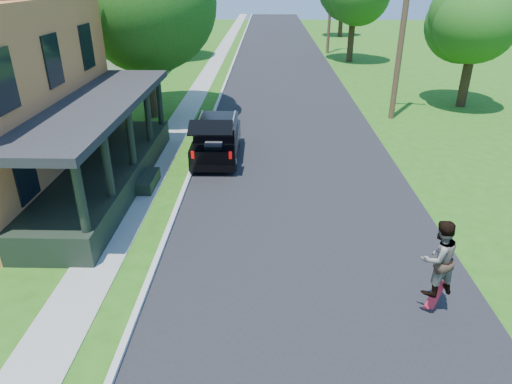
{
  "coord_description": "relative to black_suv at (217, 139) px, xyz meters",
  "views": [
    {
      "loc": [
        -1.17,
        -8.65,
        6.93
      ],
      "look_at": [
        -1.46,
        3.0,
        1.3
      ],
      "focal_mm": 32.0,
      "sensor_mm": 36.0,
      "label": 1
    }
  ],
  "objects": [
    {
      "name": "curb",
      "position": [
        -0.85,
        11.05,
        -0.8
      ],
      "size": [
        0.15,
        120.0,
        0.12
      ],
      "primitive_type": "cube",
      "color": "#AEAEA8",
      "rests_on": "ground"
    },
    {
      "name": "street",
      "position": [
        3.2,
        11.05,
        -0.8
      ],
      "size": [
        8.0,
        120.0,
        0.02
      ],
      "primitive_type": "cube",
      "color": "black",
      "rests_on": "ground"
    },
    {
      "name": "neighbor_house_far",
      "position": [
        -10.3,
        31.05,
        3.39
      ],
      "size": [
        12.78,
        12.78,
        8.3
      ],
      "color": "#B1AC9D",
      "rests_on": "ground"
    },
    {
      "name": "front_walk",
      "position": [
        -6.3,
        -2.95,
        -0.8
      ],
      "size": [
        6.5,
        1.2,
        0.03
      ],
      "primitive_type": "cube",
      "color": "#96978F",
      "rests_on": "ground"
    },
    {
      "name": "tree_right_near",
      "position": [
        13.08,
        8.38,
        3.98
      ],
      "size": [
        4.91,
        4.56,
        7.01
      ],
      "rotation": [
        0.0,
        0.0,
        0.17
      ],
      "color": "black",
      "rests_on": "ground"
    },
    {
      "name": "skateboarder",
      "position": [
        5.7,
        -9.42,
        0.66
      ],
      "size": [
        1.04,
        0.93,
        1.77
      ],
      "rotation": [
        0.0,
        0.0,
        3.49
      ],
      "color": "black",
      "rests_on": "ground"
    },
    {
      "name": "skateboard",
      "position": [
        5.86,
        -9.25,
        -0.5
      ],
      "size": [
        0.49,
        0.24,
        0.81
      ],
      "rotation": [
        0.0,
        0.0,
        -0.17
      ],
      "color": "red",
      "rests_on": "ground"
    },
    {
      "name": "sidewalk",
      "position": [
        -2.4,
        11.05,
        -0.8
      ],
      "size": [
        1.3,
        120.0,
        0.03
      ],
      "primitive_type": "cube",
      "color": "#96978F",
      "rests_on": "ground"
    },
    {
      "name": "black_suv",
      "position": [
        0.0,
        0.0,
        0.0
      ],
      "size": [
        1.76,
        4.51,
        2.09
      ],
      "rotation": [
        0.0,
        0.0,
        0.01
      ],
      "color": "black",
      "rests_on": "ground"
    },
    {
      "name": "utility_pole_near",
      "position": [
        8.57,
        5.87,
        4.82
      ],
      "size": [
        1.78,
        0.33,
        10.93
      ],
      "rotation": [
        0.0,
        0.0,
        -0.11
      ],
      "color": "#4A3522",
      "rests_on": "ground"
    },
    {
      "name": "neighbor_house_mid",
      "position": [
        -10.3,
        15.05,
        3.39
      ],
      "size": [
        12.78,
        12.78,
        8.3
      ],
      "color": "#B1AC9D",
      "rests_on": "ground"
    },
    {
      "name": "ground",
      "position": [
        3.2,
        -8.95,
        -0.8
      ],
      "size": [
        140.0,
        140.0,
        0.0
      ],
      "primitive_type": "plane",
      "color": "#255611",
      "rests_on": "ground"
    }
  ]
}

